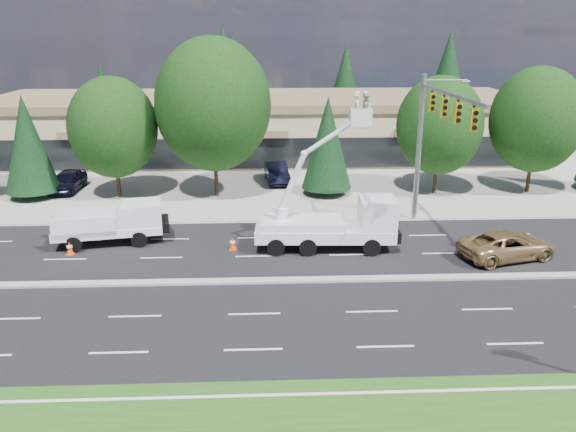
{
  "coord_description": "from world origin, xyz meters",
  "views": [
    {
      "loc": [
        0.53,
        -24.44,
        11.35
      ],
      "look_at": [
        1.67,
        2.69,
        2.4
      ],
      "focal_mm": 35.0,
      "sensor_mm": 36.0,
      "label": 1
    }
  ],
  "objects_px": {
    "minivan": "(507,245)",
    "bucket_truck": "(336,218)",
    "utility_pickup": "(116,227)",
    "signal_mast": "(431,129)"
  },
  "relations": [
    {
      "from": "signal_mast",
      "to": "bucket_truck",
      "type": "xyz_separation_m",
      "value": [
        -5.68,
        -2.87,
        -4.28
      ]
    },
    {
      "from": "signal_mast",
      "to": "minivan",
      "type": "bearing_deg",
      "value": -55.86
    },
    {
      "from": "minivan",
      "to": "bucket_truck",
      "type": "bearing_deg",
      "value": 63.72
    },
    {
      "from": "utility_pickup",
      "to": "minivan",
      "type": "relative_size",
      "value": 1.2
    },
    {
      "from": "signal_mast",
      "to": "utility_pickup",
      "type": "distance_m",
      "value": 18.65
    },
    {
      "from": "utility_pickup",
      "to": "minivan",
      "type": "height_order",
      "value": "utility_pickup"
    },
    {
      "from": "signal_mast",
      "to": "bucket_truck",
      "type": "relative_size",
      "value": 1.2
    },
    {
      "from": "signal_mast",
      "to": "minivan",
      "type": "xyz_separation_m",
      "value": [
        3.13,
        -4.61,
        -5.34
      ]
    },
    {
      "from": "signal_mast",
      "to": "bucket_truck",
      "type": "height_order",
      "value": "signal_mast"
    },
    {
      "from": "utility_pickup",
      "to": "minivan",
      "type": "distance_m",
      "value": 21.24
    }
  ]
}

